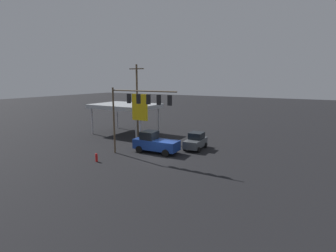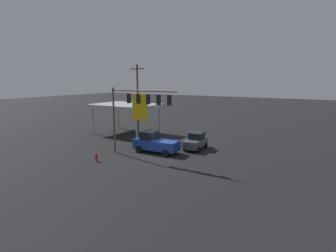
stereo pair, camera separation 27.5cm
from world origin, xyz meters
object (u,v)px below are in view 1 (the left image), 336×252
(utility_pole, at_px, (137,100))
(fire_hydrant, at_px, (96,157))
(traffic_signal_assembly, at_px, (138,104))
(price_sign, at_px, (140,109))
(pickup_parked, at_px, (155,143))
(hatchback_crossing, at_px, (196,141))

(utility_pole, bearing_deg, fire_hydrant, 105.64)
(fire_hydrant, bearing_deg, traffic_signal_assembly, -128.57)
(price_sign, bearing_deg, pickup_parked, 152.23)
(price_sign, bearing_deg, utility_pole, -49.43)
(traffic_signal_assembly, bearing_deg, price_sign, -55.74)
(hatchback_crossing, bearing_deg, fire_hydrant, -37.40)
(traffic_signal_assembly, bearing_deg, hatchback_crossing, -122.41)
(traffic_signal_assembly, relative_size, fire_hydrant, 9.16)
(pickup_parked, distance_m, hatchback_crossing, 5.04)
(hatchback_crossing, height_order, fire_hydrant, hatchback_crossing)
(traffic_signal_assembly, relative_size, pickup_parked, 1.52)
(price_sign, xyz_separation_m, pickup_parked, (-3.36, 1.77, -3.46))
(fire_hydrant, bearing_deg, pickup_parked, -119.26)
(traffic_signal_assembly, bearing_deg, utility_pole, -52.69)
(utility_pole, xyz_separation_m, fire_hydrant, (-3.14, 11.22, -4.98))
(utility_pole, relative_size, price_sign, 1.59)
(price_sign, distance_m, hatchback_crossing, 7.90)
(price_sign, xyz_separation_m, hatchback_crossing, (-6.74, -1.97, -3.62))
(traffic_signal_assembly, xyz_separation_m, hatchback_crossing, (-3.90, -6.14, -4.75))
(hatchback_crossing, bearing_deg, utility_pole, -101.99)
(utility_pole, bearing_deg, traffic_signal_assembly, 127.31)
(price_sign, relative_size, pickup_parked, 1.22)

